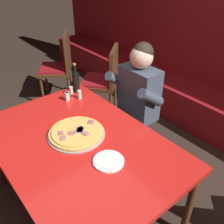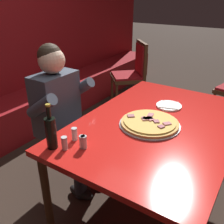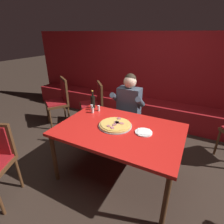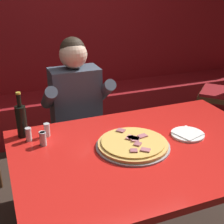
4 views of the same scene
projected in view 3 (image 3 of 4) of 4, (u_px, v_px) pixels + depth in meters
ground_plane at (119, 174)px, 2.53m from camera, size 24.00×24.00×0.00m
booth_wall_panel at (161, 78)px, 3.90m from camera, size 6.80×0.16×1.90m
booth_bench at (154, 112)px, 3.94m from camera, size 6.46×0.48×0.46m
main_dining_table at (119, 133)px, 2.24m from camera, size 1.56×1.06×0.76m
pizza at (115, 125)px, 2.27m from camera, size 0.44×0.44×0.05m
plate_white_paper at (144, 132)px, 2.12m from camera, size 0.21×0.21×0.02m
beer_bottle at (93, 101)px, 2.78m from camera, size 0.07×0.07×0.29m
shaker_black_pepper at (92, 108)px, 2.74m from camera, size 0.04×0.04×0.09m
shaker_red_pepper_flakes at (99, 108)px, 2.71m from camera, size 0.04×0.04×0.09m
shaker_oregano at (93, 110)px, 2.64m from camera, size 0.04×0.04×0.09m
shaker_parmesan at (93, 111)px, 2.63m from camera, size 0.04×0.04×0.09m
diner_seated_blue_shirt at (127, 108)px, 2.93m from camera, size 0.53×0.53×1.27m
dining_chair_near_left at (60, 99)px, 3.72m from camera, size 0.61×0.61×1.01m
dining_chair_far_right at (94, 102)px, 3.62m from camera, size 0.62×0.62×0.95m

